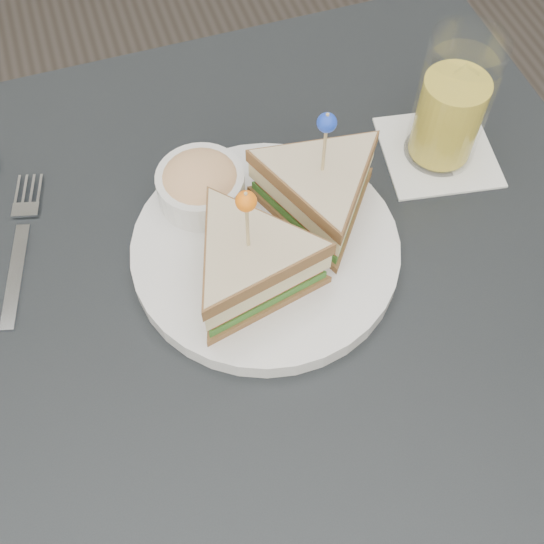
% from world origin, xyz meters
% --- Properties ---
extents(ground_plane, '(3.50, 3.50, 0.00)m').
position_xyz_m(ground_plane, '(0.00, 0.00, 0.00)').
color(ground_plane, '#3F3833').
extents(table, '(0.80, 0.80, 0.75)m').
position_xyz_m(table, '(0.00, 0.00, 0.67)').
color(table, black).
rests_on(table, ground).
extents(plate_meal, '(0.34, 0.34, 0.16)m').
position_xyz_m(plate_meal, '(0.03, 0.06, 0.79)').
color(plate_meal, white).
rests_on(plate_meal, table).
extents(cutlery_fork, '(0.07, 0.19, 0.01)m').
position_xyz_m(cutlery_fork, '(-0.21, 0.16, 0.75)').
color(cutlery_fork, silver).
rests_on(cutlery_fork, table).
extents(drink_set, '(0.14, 0.14, 0.15)m').
position_xyz_m(drink_set, '(0.25, 0.13, 0.82)').
color(drink_set, white).
rests_on(drink_set, table).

